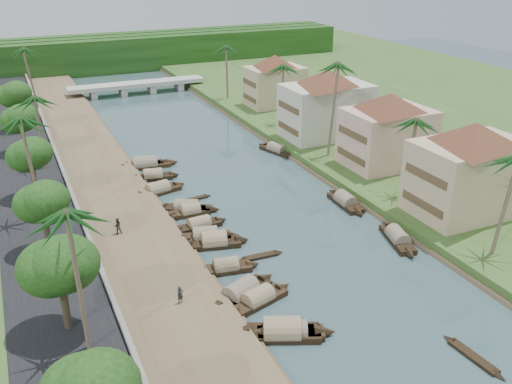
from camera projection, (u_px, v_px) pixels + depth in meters
name	position (u px, v px, depth m)	size (l,w,h in m)	color
ground	(305.00, 247.00, 58.42)	(220.00, 220.00, 0.00)	#384F54
left_bank	(109.00, 197.00, 68.93)	(10.00, 180.00, 0.80)	brown
right_bank	(353.00, 155.00, 82.09)	(16.00, 180.00, 1.20)	#324F1F
road	(34.00, 207.00, 65.60)	(8.00, 180.00, 1.40)	black
retaining_wall	(72.00, 196.00, 66.96)	(0.40, 180.00, 1.10)	slate
treeline	(109.00, 53.00, 140.41)	(120.00, 14.00, 8.00)	black
bridge	(137.00, 86.00, 117.92)	(28.00, 4.00, 2.40)	#A8A89E
building_near	(470.00, 168.00, 61.39)	(14.85, 14.85, 10.20)	tan
building_mid	(388.00, 129.00, 75.24)	(14.11, 14.11, 9.70)	beige
building_far	(327.00, 103.00, 86.47)	(15.59, 15.59, 10.20)	beige
building_distant	(275.00, 80.00, 103.76)	(12.62, 12.62, 9.20)	tan
sampan_0	(291.00, 332.00, 44.86)	(7.37, 4.05, 1.97)	black
sampan_1	(282.00, 332.00, 44.89)	(8.67, 5.23, 2.51)	black
sampan_2	(258.00, 300.00, 48.98)	(8.02, 3.92, 2.10)	black
sampan_3	(241.00, 293.00, 49.89)	(8.72, 5.23, 2.34)	black
sampan_4	(226.00, 268.00, 53.85)	(6.96, 2.56, 1.98)	black
sampan_5	(214.00, 242.00, 58.47)	(7.74, 3.52, 2.38)	black
sampan_6	(205.00, 237.00, 59.53)	(7.64, 3.65, 2.23)	black
sampan_7	(199.00, 225.00, 62.06)	(7.06, 2.04, 1.90)	black
sampan_8	(190.00, 212.00, 65.18)	(6.32, 1.78, 1.99)	black
sampan_9	(187.00, 208.00, 66.12)	(7.73, 5.23, 2.04)	black
sampan_10	(158.00, 190.00, 70.81)	(8.22, 3.61, 2.22)	black
sampan_11	(153.00, 176.00, 75.15)	(7.31, 2.83, 2.08)	black
sampan_12	(145.00, 165.00, 78.99)	(9.72, 2.61, 2.27)	black
sampan_13	(144.00, 164.00, 79.50)	(7.74, 3.10, 2.10)	black
sampan_14	(398.00, 238.00, 59.25)	(3.66, 8.63, 2.08)	black
sampan_15	(346.00, 202.00, 67.69)	(2.12, 8.25, 2.20)	black
sampan_16	(277.00, 150.00, 84.79)	(4.02, 8.37, 2.05)	black
canoe_0	(473.00, 357.00, 42.63)	(1.29, 6.05, 0.79)	black
canoe_1	(260.00, 257.00, 56.38)	(5.03, 0.94, 0.81)	black
canoe_2	(194.00, 199.00, 69.08)	(4.87, 1.23, 0.70)	black
palm_0	(511.00, 161.00, 51.20)	(3.20, 3.20, 11.14)	brown
palm_1	(412.00, 122.00, 64.32)	(3.20, 3.20, 10.60)	brown
palm_2	(334.00, 67.00, 75.58)	(3.20, 3.20, 14.27)	brown
palm_3	(283.00, 67.00, 91.19)	(3.20, 3.20, 11.02)	brown
palm_4	(70.00, 216.00, 37.36)	(3.20, 3.20, 12.53)	brown
palm_5	(26.00, 121.00, 56.99)	(3.20, 3.20, 12.69)	brown
palm_6	(36.00, 99.00, 71.73)	(3.20, 3.20, 10.96)	brown
palm_7	(226.00, 48.00, 106.67)	(3.20, 3.20, 11.31)	brown
palm_8	(28.00, 50.00, 96.77)	(3.20, 3.20, 12.42)	brown
tree_1	(59.00, 266.00, 41.71)	(5.11, 5.11, 7.60)	#443827
tree_2	(42.00, 202.00, 52.93)	(4.42, 4.42, 6.97)	#443827
tree_3	(30.00, 155.00, 64.59)	(4.43, 4.43, 7.06)	#443827
tree_4	(20.00, 119.00, 78.99)	(4.55, 4.55, 6.79)	#443827
tree_5	(14.00, 95.00, 89.00)	(4.57, 4.57, 7.52)	#443827
tree_6	(342.00, 95.00, 91.50)	(4.00, 4.00, 6.83)	#443827
person_near	(180.00, 295.00, 47.59)	(0.57, 0.37, 1.57)	#23242A
person_far	(117.00, 226.00, 59.08)	(0.85, 0.66, 1.75)	#393828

